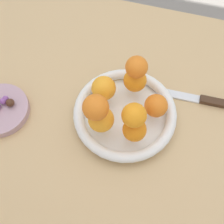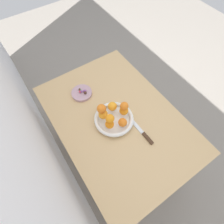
{
  "view_description": "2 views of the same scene",
  "coord_description": "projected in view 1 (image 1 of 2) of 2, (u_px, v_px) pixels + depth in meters",
  "views": [
    {
      "loc": [
        -0.06,
        0.34,
        1.39
      ],
      "look_at": [
        0.02,
        0.06,
        0.81
      ],
      "focal_mm": 45.0,
      "sensor_mm": 36.0,
      "label": 1
    },
    {
      "loc": [
        -0.45,
        0.34,
        1.76
      ],
      "look_at": [
        0.02,
        0.02,
        0.81
      ],
      "focal_mm": 28.0,
      "sensor_mm": 36.0,
      "label": 2
    }
  ],
  "objects": [
    {
      "name": "orange_7",
      "position": [
        134.0,
        115.0,
        0.59
      ],
      "size": [
        0.05,
        0.05,
        0.05
      ],
      "primitive_type": "sphere",
      "color": "orange",
      "rests_on": "orange_3"
    },
    {
      "name": "candy_ball_5",
      "position": [
        3.0,
        101.0,
        0.71
      ],
      "size": [
        0.02,
        0.02,
        0.02
      ],
      "primitive_type": "sphere",
      "color": "#8C4C99",
      "rests_on": "candy_dish"
    },
    {
      "name": "orange_5",
      "position": [
        137.0,
        67.0,
        0.64
      ],
      "size": [
        0.05,
        0.05,
        0.05
      ],
      "primitive_type": "sphere",
      "color": "orange",
      "rests_on": "orange_0"
    },
    {
      "name": "candy_ball_0",
      "position": [
        10.0,
        103.0,
        0.7
      ],
      "size": [
        0.02,
        0.02,
        0.02
      ],
      "primitive_type": "sphere",
      "color": "#472819",
      "rests_on": "candy_dish"
    },
    {
      "name": "orange_2",
      "position": [
        101.0,
        119.0,
        0.64
      ],
      "size": [
        0.06,
        0.06,
        0.06
      ],
      "primitive_type": "sphere",
      "color": "orange",
      "rests_on": "fruit_bowl"
    },
    {
      "name": "orange_1",
      "position": [
        103.0,
        89.0,
        0.68
      ],
      "size": [
        0.06,
        0.06,
        0.06
      ],
      "primitive_type": "sphere",
      "color": "orange",
      "rests_on": "fruit_bowl"
    },
    {
      "name": "fruit_bowl",
      "position": [
        125.0,
        114.0,
        0.7
      ],
      "size": [
        0.26,
        0.26,
        0.04
      ],
      "color": "white",
      "rests_on": "dining_table"
    },
    {
      "name": "orange_4",
      "position": [
        156.0,
        106.0,
        0.66
      ],
      "size": [
        0.06,
        0.06,
        0.06
      ],
      "primitive_type": "sphere",
      "color": "orange",
      "rests_on": "fruit_bowl"
    },
    {
      "name": "orange_6",
      "position": [
        96.0,
        107.0,
        0.59
      ],
      "size": [
        0.06,
        0.06,
        0.06
      ],
      "primitive_type": "sphere",
      "color": "orange",
      "rests_on": "orange_2"
    },
    {
      "name": "candy_ball_4",
      "position": [
        5.0,
        99.0,
        0.71
      ],
      "size": [
        0.02,
        0.02,
        0.02
      ],
      "primitive_type": "sphere",
      "color": "#8C4C99",
      "rests_on": "candy_dish"
    },
    {
      "name": "dining_table",
      "position": [
        123.0,
        121.0,
        0.81
      ],
      "size": [
        1.1,
        0.76,
        0.74
      ],
      "color": "tan",
      "rests_on": "ground_plane"
    },
    {
      "name": "orange_0",
      "position": [
        135.0,
        80.0,
        0.69
      ],
      "size": [
        0.06,
        0.06,
        0.06
      ],
      "primitive_type": "sphere",
      "color": "orange",
      "rests_on": "fruit_bowl"
    },
    {
      "name": "candy_dish",
      "position": [
        0.0,
        110.0,
        0.72
      ],
      "size": [
        0.15,
        0.15,
        0.02
      ],
      "primitive_type": "cylinder",
      "color": "#B28C99",
      "rests_on": "dining_table"
    },
    {
      "name": "knife",
      "position": [
        193.0,
        98.0,
        0.74
      ],
      "size": [
        0.26,
        0.03,
        0.01
      ],
      "color": "#3F2819",
      "rests_on": "dining_table"
    },
    {
      "name": "ground_plane",
      "position": [
        118.0,
        177.0,
        1.39
      ],
      "size": [
        6.0,
        6.0,
        0.0
      ],
      "primitive_type": "plane",
      "color": "gray"
    },
    {
      "name": "orange_3",
      "position": [
        134.0,
        130.0,
        0.63
      ],
      "size": [
        0.06,
        0.06,
        0.06
      ],
      "primitive_type": "sphere",
      "color": "orange",
      "rests_on": "fruit_bowl"
    }
  ]
}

